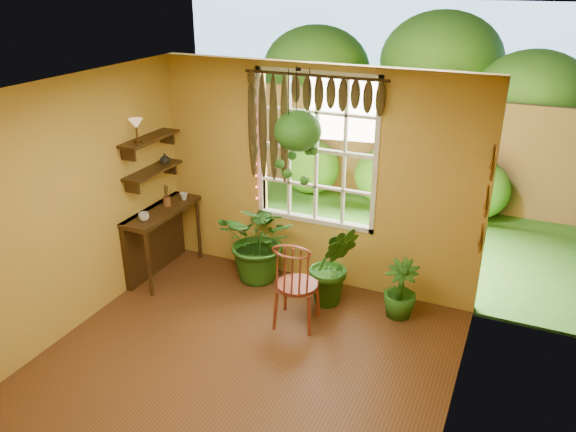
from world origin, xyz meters
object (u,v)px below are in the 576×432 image
at_px(potted_plant_mid, 333,265).
at_px(windsor_chair, 296,296).
at_px(hanging_basket, 298,136).
at_px(counter_ledge, 157,233).
at_px(potted_plant_left, 261,240).

bearing_deg(potted_plant_mid, windsor_chair, -110.83).
bearing_deg(windsor_chair, hanging_basket, 105.50).
bearing_deg(windsor_chair, counter_ledge, 162.41).
relative_size(windsor_chair, hanging_basket, 0.95).
xyz_separation_m(potted_plant_mid, hanging_basket, (-0.51, 0.13, 1.44)).
distance_m(counter_ledge, potted_plant_mid, 2.34).
bearing_deg(potted_plant_left, potted_plant_mid, -9.77).
relative_size(counter_ledge, potted_plant_mid, 1.17).
distance_m(windsor_chair, hanging_basket, 1.77).
height_order(counter_ledge, potted_plant_mid, potted_plant_mid).
height_order(counter_ledge, potted_plant_left, potted_plant_left).
bearing_deg(potted_plant_left, hanging_basket, -4.67).
distance_m(counter_ledge, hanging_basket, 2.32).
relative_size(potted_plant_mid, hanging_basket, 0.80).
xyz_separation_m(potted_plant_left, hanging_basket, (0.51, -0.04, 1.41)).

